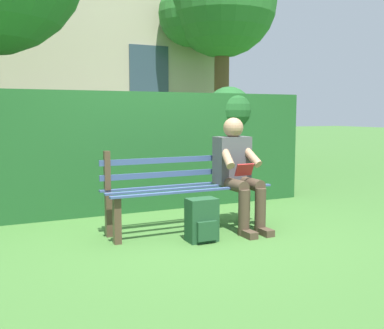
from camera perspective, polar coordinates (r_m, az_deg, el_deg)
The scene contains 7 objects.
ground at distance 4.91m, azimuth -0.51°, elevation -8.33°, with size 60.00×60.00×0.00m, color #3D6B2D.
park_bench at distance 4.87m, azimuth -0.80°, elevation -3.18°, with size 1.80×0.45×0.87m.
person_seated at distance 4.95m, azimuth 5.76°, elevation -0.62°, with size 0.44×0.73×1.20m.
hedge_backdrop at distance 6.06m, azimuth -7.94°, elevation 2.14°, with size 4.95×0.82×1.63m.
building_facade at distance 11.58m, azimuth -18.27°, elevation 18.81°, with size 7.91×3.30×7.58m.
backpack at distance 4.48m, azimuth 1.25°, elevation -7.03°, with size 0.29×0.26×0.43m.
tree_far at distance 10.19m, azimuth 3.11°, elevation 19.22°, with size 2.42×2.30×4.74m.
Camera 1 is at (2.00, 4.30, 1.25)m, focal length 42.50 mm.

